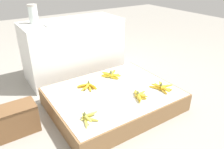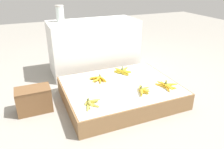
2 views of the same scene
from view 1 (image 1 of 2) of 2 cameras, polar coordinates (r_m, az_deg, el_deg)
ground_plane at (r=2.27m, az=0.27°, el=-8.31°), size 10.00×10.00×0.00m
display_platform at (r=2.22m, az=0.27°, el=-6.36°), size 1.21×0.96×0.18m
back_vendor_table at (r=2.83m, az=-9.93°, el=6.66°), size 1.20×0.55×0.72m
wooden_crate at (r=2.05m, az=-23.67°, el=-10.69°), size 0.34×0.20×0.25m
banana_bunch_front_left at (r=1.79m, az=-6.31°, el=-11.08°), size 0.17×0.16×0.08m
banana_bunch_front_midright at (r=2.07m, az=7.13°, el=-5.43°), size 0.16×0.21×0.09m
banana_bunch_front_right at (r=2.24m, az=12.85°, el=-3.23°), size 0.20×0.26×0.09m
banana_bunch_middle_midleft at (r=2.22m, az=-6.35°, el=-3.05°), size 0.17×0.18×0.08m
banana_bunch_middle_midright at (r=2.43m, az=-0.10°, el=0.00°), size 0.20×0.21×0.11m
glass_jar at (r=2.67m, az=-19.91°, el=14.66°), size 0.11×0.11×0.21m
foam_tray_white at (r=2.54m, az=-14.57°, el=12.59°), size 0.24×0.18×0.02m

